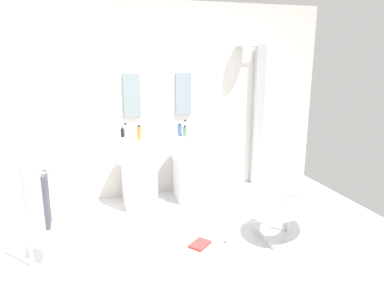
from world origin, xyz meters
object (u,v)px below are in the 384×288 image
object	(u,v)px
towel_rack	(43,202)
soap_bottle_clear	(185,126)
magazine_red	(200,244)
soap_bottle_white	(126,130)
soap_bottle_blue	(180,130)
shower_column	(257,113)
coffee_mug	(230,240)
soap_bottle_black	(122,133)
lounge_chair	(286,206)
pedestal_sink_left	(139,168)
soap_bottle_amber	(139,133)
pedestal_sink_right	(191,163)
soap_bottle_green	(185,132)

from	to	relation	value
towel_rack	soap_bottle_clear	xyz separation A→B (m)	(1.70, 1.23, 0.36)
magazine_red	towel_rack	bearing A→B (deg)	135.23
soap_bottle_white	soap_bottle_blue	xyz separation A→B (m)	(0.66, -0.17, -0.01)
shower_column	coffee_mug	size ratio (longest dim) A/B	25.20
coffee_mug	soap_bottle_blue	world-z (taller)	soap_bottle_blue
coffee_mug	soap_bottle_black	bearing A→B (deg)	123.85
shower_column	lounge_chair	bearing A→B (deg)	-105.77
pedestal_sink_left	soap_bottle_black	size ratio (longest dim) A/B	8.28
shower_column	soap_bottle_amber	bearing A→B (deg)	-166.38
towel_rack	soap_bottle_white	size ratio (longest dim) A/B	5.71
soap_bottle_amber	soap_bottle_blue	bearing A→B (deg)	8.14
pedestal_sink_left	soap_bottle_black	world-z (taller)	soap_bottle_black
soap_bottle_blue	towel_rack	bearing A→B (deg)	-146.53
pedestal_sink_left	shower_column	bearing A→B (deg)	9.45
pedestal_sink_left	shower_column	size ratio (longest dim) A/B	0.49
pedestal_sink_left	towel_rack	size ratio (longest dim) A/B	1.07
pedestal_sink_right	soap_bottle_white	distance (m)	0.97
shower_column	soap_bottle_green	xyz separation A→B (m)	(-1.24, -0.44, -0.10)
magazine_red	soap_bottle_black	size ratio (longest dim) A/B	1.80
soap_bottle_green	magazine_red	bearing A→B (deg)	-98.46
shower_column	soap_bottle_clear	distance (m)	1.17
magazine_red	soap_bottle_amber	size ratio (longest dim) A/B	1.21
lounge_chair	soap_bottle_white	xyz separation A→B (m)	(-1.50, 1.40, 0.64)
pedestal_sink_right	pedestal_sink_left	bearing A→B (deg)	180.00
coffee_mug	soap_bottle_amber	distance (m)	1.65
soap_bottle_amber	soap_bottle_white	size ratio (longest dim) A/B	1.09
pedestal_sink_left	soap_bottle_white	bearing A→B (deg)	141.80
coffee_mug	soap_bottle_clear	xyz separation A→B (m)	(-0.06, 1.41, 0.94)
pedestal_sink_right	soap_bottle_green	size ratio (longest dim) A/B	7.22
pedestal_sink_right	magazine_red	distance (m)	1.35
towel_rack	coffee_mug	world-z (taller)	towel_rack
towel_rack	soap_bottle_black	world-z (taller)	soap_bottle_black
lounge_chair	soap_bottle_green	xyz separation A→B (m)	(-0.79, 1.16, 0.63)
lounge_chair	soap_bottle_clear	bearing A→B (deg)	116.17
pedestal_sink_left	soap_bottle_white	size ratio (longest dim) A/B	6.08
lounge_chair	coffee_mug	distance (m)	0.70
lounge_chair	soap_bottle_black	size ratio (longest dim) A/B	8.94
soap_bottle_amber	soap_bottle_green	size ratio (longest dim) A/B	1.30
soap_bottle_black	coffee_mug	bearing A→B (deg)	-56.15
magazine_red	soap_bottle_white	size ratio (longest dim) A/B	1.32
pedestal_sink_right	magazine_red	size ratio (longest dim) A/B	4.61
shower_column	soap_bottle_black	world-z (taller)	shower_column
soap_bottle_black	towel_rack	bearing A→B (deg)	-126.40
magazine_red	soap_bottle_white	world-z (taller)	soap_bottle_white
soap_bottle_blue	soap_bottle_black	bearing A→B (deg)	169.52
soap_bottle_amber	soap_bottle_white	world-z (taller)	soap_bottle_amber
shower_column	lounge_chair	size ratio (longest dim) A/B	1.88
towel_rack	pedestal_sink_right	bearing A→B (deg)	32.23
lounge_chair	magazine_red	size ratio (longest dim) A/B	4.97
soap_bottle_black	soap_bottle_clear	size ratio (longest dim) A/B	0.75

